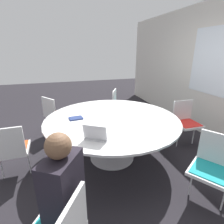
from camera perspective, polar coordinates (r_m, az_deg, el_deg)
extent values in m
plane|color=black|center=(3.16, 0.00, -14.42)|extent=(16.00, 16.00, 0.00)
cylinder|color=#B7B7BC|center=(3.15, 0.00, -14.27)|extent=(0.75, 0.75, 0.02)
cylinder|color=#B7B7BC|center=(2.97, 0.00, -8.61)|extent=(0.18, 0.18, 0.69)
cylinder|color=white|center=(2.82, 0.00, -2.20)|extent=(2.14, 2.14, 0.03)
cube|color=silver|center=(2.41, 29.46, -16.84)|extent=(0.60, 0.59, 0.04)
cube|color=teal|center=(2.40, 29.57, -16.34)|extent=(0.53, 0.52, 0.01)
cube|color=silver|center=(2.47, 31.29, -10.30)|extent=(0.37, 0.25, 0.40)
cylinder|color=silver|center=(2.54, 32.78, -22.08)|extent=(0.02, 0.02, 0.42)
cylinder|color=silver|center=(2.56, 24.42, -19.94)|extent=(0.02, 0.02, 0.42)
cube|color=silver|center=(3.60, 23.43, -3.75)|extent=(0.43, 0.45, 0.04)
cube|color=red|center=(3.59, 23.48, -3.37)|extent=(0.38, 0.39, 0.01)
cube|color=silver|center=(3.67, 22.02, 0.54)|extent=(0.04, 0.42, 0.40)
cylinder|color=silver|center=(3.80, 25.09, -6.56)|extent=(0.02, 0.02, 0.42)
cylinder|color=silver|center=(3.59, 20.67, -7.50)|extent=(0.02, 0.02, 0.42)
cube|color=silver|center=(4.30, 3.34, 1.61)|extent=(0.58, 0.57, 0.04)
cube|color=teal|center=(4.29, 3.35, 1.94)|extent=(0.51, 0.50, 0.01)
cube|color=silver|center=(4.26, 0.79, 4.56)|extent=(0.39, 0.22, 0.40)
cylinder|color=silver|center=(4.55, 3.54, -0.44)|extent=(0.02, 0.02, 0.42)
cylinder|color=silver|center=(4.21, 3.00, -2.11)|extent=(0.02, 0.02, 0.42)
cube|color=silver|center=(3.95, -17.24, -0.94)|extent=(0.60, 0.60, 0.04)
cube|color=#E04C1E|center=(3.94, -17.28, -0.58)|extent=(0.53, 0.52, 0.01)
cube|color=silver|center=(3.78, -19.96, 1.37)|extent=(0.36, 0.26, 0.40)
cylinder|color=silver|center=(4.18, -18.36, -3.34)|extent=(0.02, 0.02, 0.42)
cylinder|color=silver|center=(3.90, -15.36, -4.68)|extent=(0.02, 0.02, 0.42)
cube|color=silver|center=(2.88, -29.77, -10.73)|extent=(0.43, 0.45, 0.04)
cube|color=#E04C1E|center=(2.87, -29.86, -10.27)|extent=(0.38, 0.40, 0.01)
cube|color=silver|center=(2.62, -31.28, -8.61)|extent=(0.04, 0.42, 0.40)
cylinder|color=silver|center=(3.04, -32.44, -14.71)|extent=(0.02, 0.02, 0.42)
cylinder|color=silver|center=(2.96, -25.49, -14.31)|extent=(0.02, 0.02, 0.42)
cylinder|color=#231E28|center=(2.03, -15.57, -30.74)|extent=(0.10, 0.10, 0.46)
cube|color=#231E28|center=(1.58, -15.69, -22.39)|extent=(0.42, 0.38, 0.55)
sphere|color=brown|center=(1.36, -17.16, -10.51)|extent=(0.20, 0.20, 0.20)
cube|color=silver|center=(2.21, -4.58, -8.06)|extent=(0.34, 0.36, 0.02)
cube|color=silver|center=(2.08, -5.63, -6.74)|extent=(0.20, 0.27, 0.20)
cube|color=black|center=(2.08, -5.57, -6.67)|extent=(0.17, 0.24, 0.17)
cube|color=navy|center=(2.83, -11.72, -1.99)|extent=(0.17, 0.22, 0.02)
cube|color=black|center=(4.20, 18.04, -4.21)|extent=(0.36, 0.16, 0.28)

